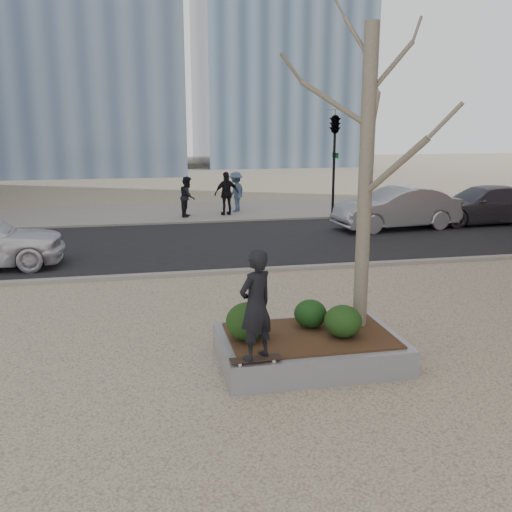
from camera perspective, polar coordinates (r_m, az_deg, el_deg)
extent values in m
plane|color=#C1B38E|center=(9.61, -0.50, -10.99)|extent=(120.00, 120.00, 0.00)
cube|color=black|center=(19.09, -6.38, 1.23)|extent=(60.00, 8.00, 0.02)
cube|color=gray|center=(25.96, -7.88, 4.36)|extent=(60.00, 6.00, 0.02)
cube|color=gray|center=(9.75, 5.35, -9.25)|extent=(3.00, 2.00, 0.45)
cube|color=#382314|center=(9.66, 5.38, -7.90)|extent=(2.70, 1.70, 0.04)
ellipsoid|color=#163510|center=(9.30, -0.80, -6.55)|extent=(0.73, 0.73, 0.62)
ellipsoid|color=black|center=(9.91, 5.46, -5.75)|extent=(0.57, 0.57, 0.48)
ellipsoid|color=#143310|center=(9.53, 8.69, -6.47)|extent=(0.63, 0.63, 0.53)
imported|color=black|center=(8.32, -0.02, -4.93)|extent=(0.72, 0.66, 1.65)
imported|color=#9D9FA5|center=(22.19, 13.88, 4.67)|extent=(4.89, 2.12, 1.56)
imported|color=#4F4F5A|center=(24.46, 21.70, 4.78)|extent=(5.08, 2.07, 1.47)
imported|color=black|center=(24.50, -6.85, 5.92)|extent=(0.83, 0.96, 1.71)
imported|color=#455B7C|center=(25.83, -2.03, 6.45)|extent=(1.25, 1.31, 1.78)
imported|color=black|center=(24.79, -2.94, 6.26)|extent=(1.16, 0.66, 1.87)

